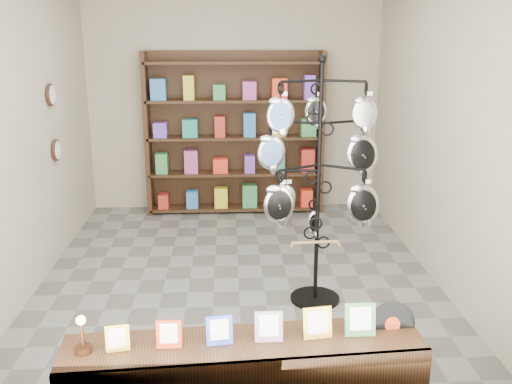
# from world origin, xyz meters

# --- Properties ---
(ground) EXTENTS (5.00, 5.00, 0.00)m
(ground) POSITION_xyz_m (0.00, 0.00, 0.00)
(ground) COLOR slate
(ground) RESTS_ON ground
(room_envelope) EXTENTS (5.00, 5.00, 5.00)m
(room_envelope) POSITION_xyz_m (0.00, 0.00, 1.85)
(room_envelope) COLOR #AFA28D
(room_envelope) RESTS_ON ground
(display_tree) EXTENTS (1.17, 0.97, 2.27)m
(display_tree) POSITION_xyz_m (0.72, -0.53, 1.31)
(display_tree) COLOR black
(display_tree) RESTS_ON ground
(front_shelf) EXTENTS (2.33, 0.64, 0.81)m
(front_shelf) POSITION_xyz_m (0.00, -2.20, 0.29)
(front_shelf) COLOR black
(front_shelf) RESTS_ON ground
(back_shelving) EXTENTS (2.42, 0.36, 2.20)m
(back_shelving) POSITION_xyz_m (0.00, 2.30, 1.03)
(back_shelving) COLOR black
(back_shelving) RESTS_ON ground
(wall_clocks) EXTENTS (0.03, 0.24, 0.84)m
(wall_clocks) POSITION_xyz_m (-1.97, 0.80, 1.50)
(wall_clocks) COLOR black
(wall_clocks) RESTS_ON ground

